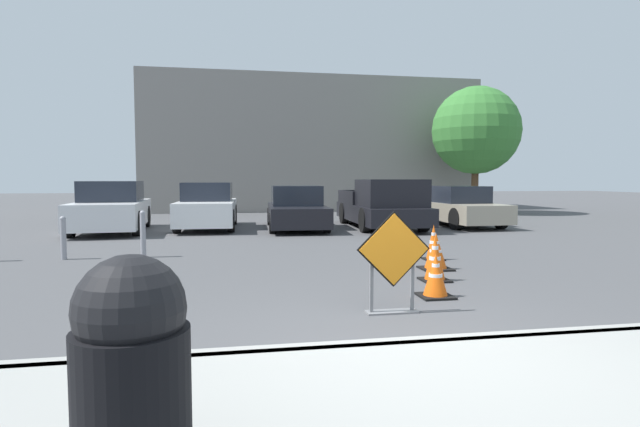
{
  "coord_description": "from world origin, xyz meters",
  "views": [
    {
      "loc": [
        -1.53,
        -4.26,
        1.61
      ],
      "look_at": [
        0.39,
        6.43,
        0.86
      ],
      "focal_mm": 28.0,
      "sensor_mm": 36.0,
      "label": 1
    }
  ],
  "objects_px": {
    "traffic_cone_fourth": "(434,243)",
    "bollard_second": "(63,236)",
    "parked_car_nearest": "(112,208)",
    "parked_car_third": "(296,209)",
    "pickup_truck": "(383,206)",
    "road_closed_sign": "(393,260)",
    "bollard_nearest": "(143,233)",
    "trash_bin": "(132,369)",
    "traffic_cone_second": "(435,259)",
    "parked_car_second": "(208,207)",
    "parked_car_fourth": "(459,207)",
    "traffic_cone_nearest": "(436,276)",
    "traffic_cone_third": "(436,252)"
  },
  "relations": [
    {
      "from": "trash_bin",
      "to": "bollard_nearest",
      "type": "distance_m",
      "value": 8.35
    },
    {
      "from": "trash_bin",
      "to": "bollard_nearest",
      "type": "height_order",
      "value": "trash_bin"
    },
    {
      "from": "parked_car_third",
      "to": "traffic_cone_second",
      "type": "bearing_deg",
      "value": 99.98
    },
    {
      "from": "parked_car_second",
      "to": "trash_bin",
      "type": "xyz_separation_m",
      "value": [
        0.26,
        -14.22,
        0.0
      ]
    },
    {
      "from": "traffic_cone_fourth",
      "to": "parked_car_third",
      "type": "height_order",
      "value": "parked_car_third"
    },
    {
      "from": "bollard_second",
      "to": "parked_car_nearest",
      "type": "bearing_deg",
      "value": 92.92
    },
    {
      "from": "parked_car_third",
      "to": "bollard_nearest",
      "type": "distance_m",
      "value": 6.69
    },
    {
      "from": "traffic_cone_second",
      "to": "parked_car_third",
      "type": "bearing_deg",
      "value": 96.92
    },
    {
      "from": "traffic_cone_second",
      "to": "trash_bin",
      "type": "distance_m",
      "value": 6.14
    },
    {
      "from": "trash_bin",
      "to": "parked_car_second",
      "type": "bearing_deg",
      "value": 91.06
    },
    {
      "from": "parked_car_nearest",
      "to": "pickup_truck",
      "type": "relative_size",
      "value": 0.85
    },
    {
      "from": "traffic_cone_third",
      "to": "pickup_truck",
      "type": "relative_size",
      "value": 0.12
    },
    {
      "from": "parked_car_fourth",
      "to": "bollard_second",
      "type": "xyz_separation_m",
      "value": [
        -11.13,
        -5.47,
        -0.18
      ]
    },
    {
      "from": "traffic_cone_second",
      "to": "parked_car_third",
      "type": "distance_m",
      "value": 8.83
    },
    {
      "from": "parked_car_fourth",
      "to": "bollard_second",
      "type": "bearing_deg",
      "value": 24.59
    },
    {
      "from": "parked_car_nearest",
      "to": "parked_car_third",
      "type": "distance_m",
      "value": 5.71
    },
    {
      "from": "traffic_cone_third",
      "to": "parked_car_second",
      "type": "relative_size",
      "value": 0.15
    },
    {
      "from": "traffic_cone_nearest",
      "to": "trash_bin",
      "type": "distance_m",
      "value": 5.07
    },
    {
      "from": "traffic_cone_fourth",
      "to": "traffic_cone_second",
      "type": "bearing_deg",
      "value": -112.41
    },
    {
      "from": "road_closed_sign",
      "to": "bollard_second",
      "type": "height_order",
      "value": "road_closed_sign"
    },
    {
      "from": "traffic_cone_second",
      "to": "trash_bin",
      "type": "xyz_separation_m",
      "value": [
        -3.65,
        -4.92,
        0.35
      ]
    },
    {
      "from": "traffic_cone_fourth",
      "to": "bollard_second",
      "type": "bearing_deg",
      "value": 169.42
    },
    {
      "from": "road_closed_sign",
      "to": "bollard_nearest",
      "type": "xyz_separation_m",
      "value": [
        -3.69,
        5.05,
        -0.14
      ]
    },
    {
      "from": "road_closed_sign",
      "to": "pickup_truck",
      "type": "xyz_separation_m",
      "value": [
        3.05,
        10.12,
        0.07
      ]
    },
    {
      "from": "road_closed_sign",
      "to": "parked_car_third",
      "type": "relative_size",
      "value": 0.27
    },
    {
      "from": "bollard_nearest",
      "to": "traffic_cone_fourth",
      "type": "bearing_deg",
      "value": -13.29
    },
    {
      "from": "traffic_cone_second",
      "to": "parked_car_fourth",
      "type": "distance_m",
      "value": 9.94
    },
    {
      "from": "parked_car_fourth",
      "to": "bollard_second",
      "type": "distance_m",
      "value": 12.4
    },
    {
      "from": "traffic_cone_fourth",
      "to": "trash_bin",
      "type": "distance_m",
      "value": 8.21
    },
    {
      "from": "road_closed_sign",
      "to": "traffic_cone_third",
      "type": "xyz_separation_m",
      "value": [
        1.69,
        2.68,
        -0.34
      ]
    },
    {
      "from": "traffic_cone_third",
      "to": "parked_car_third",
      "type": "distance_m",
      "value": 7.96
    },
    {
      "from": "traffic_cone_nearest",
      "to": "traffic_cone_third",
      "type": "distance_m",
      "value": 2.16
    },
    {
      "from": "traffic_cone_second",
      "to": "traffic_cone_fourth",
      "type": "relative_size",
      "value": 1.02
    },
    {
      "from": "parked_car_third",
      "to": "pickup_truck",
      "type": "height_order",
      "value": "pickup_truck"
    },
    {
      "from": "traffic_cone_second",
      "to": "pickup_truck",
      "type": "xyz_separation_m",
      "value": [
        1.78,
        8.39,
        0.37
      ]
    },
    {
      "from": "trash_bin",
      "to": "bollard_nearest",
      "type": "xyz_separation_m",
      "value": [
        -1.31,
        8.24,
        -0.19
      ]
    },
    {
      "from": "parked_car_nearest",
      "to": "parked_car_second",
      "type": "relative_size",
      "value": 1.04
    },
    {
      "from": "traffic_cone_nearest",
      "to": "bollard_second",
      "type": "bearing_deg",
      "value": 144.32
    },
    {
      "from": "traffic_cone_nearest",
      "to": "parked_car_third",
      "type": "distance_m",
      "value": 9.82
    },
    {
      "from": "pickup_truck",
      "to": "traffic_cone_fourth",
      "type": "bearing_deg",
      "value": 83.0
    },
    {
      "from": "traffic_cone_third",
      "to": "traffic_cone_fourth",
      "type": "xyz_separation_m",
      "value": [
        0.39,
        1.01,
        0.03
      ]
    },
    {
      "from": "traffic_cone_second",
      "to": "parked_car_second",
      "type": "distance_m",
      "value": 10.1
    },
    {
      "from": "traffic_cone_nearest",
      "to": "bollard_second",
      "type": "distance_m",
      "value": 7.46
    },
    {
      "from": "traffic_cone_second",
      "to": "bollard_second",
      "type": "relative_size",
      "value": 0.82
    },
    {
      "from": "bollard_nearest",
      "to": "parked_car_third",
      "type": "bearing_deg",
      "value": 54.36
    },
    {
      "from": "parked_car_nearest",
      "to": "parked_car_third",
      "type": "height_order",
      "value": "parked_car_nearest"
    },
    {
      "from": "pickup_truck",
      "to": "parked_car_fourth",
      "type": "height_order",
      "value": "pickup_truck"
    },
    {
      "from": "traffic_cone_fourth",
      "to": "bollard_second",
      "type": "relative_size",
      "value": 0.81
    },
    {
      "from": "parked_car_fourth",
      "to": "pickup_truck",
      "type": "bearing_deg",
      "value": 6.39
    },
    {
      "from": "road_closed_sign",
      "to": "bollard_second",
      "type": "distance_m",
      "value": 7.27
    }
  ]
}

